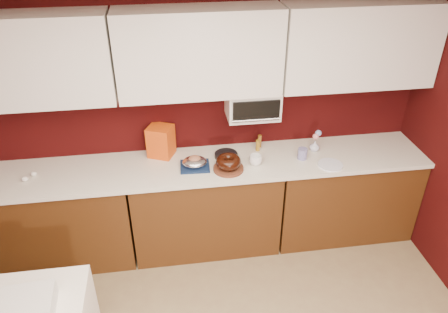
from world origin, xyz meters
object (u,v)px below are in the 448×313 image
at_px(foil_ham_nest, 195,162).
at_px(blue_jar, 302,154).
at_px(coffee_mug, 256,159).
at_px(flower_vase, 315,145).
at_px(newspaper_stack, 27,305).
at_px(bundt_cake, 228,162).
at_px(toaster_oven, 253,103).
at_px(pandoro_box, 161,141).

bearing_deg(foil_ham_nest, blue_jar, 0.18).
bearing_deg(blue_jar, coffee_mug, -175.61).
distance_m(flower_vase, newspaper_stack, 2.64).
xyz_separation_m(bundt_cake, coffee_mug, (0.25, 0.05, -0.03)).
relative_size(flower_vase, newspaper_stack, 0.34).
bearing_deg(foil_ham_nest, coffee_mug, -3.27).
xyz_separation_m(foil_ham_nest, coffee_mug, (0.53, -0.03, -0.00)).
relative_size(toaster_oven, bundt_cake, 2.10).
xyz_separation_m(toaster_oven, newspaper_stack, (-1.67, -1.45, -0.57)).
distance_m(foil_ham_nest, flower_vase, 1.12).
xyz_separation_m(toaster_oven, blue_jar, (0.42, -0.21, -0.42)).
relative_size(foil_ham_nest, coffee_mug, 1.96).
distance_m(pandoro_box, flower_vase, 1.40).
relative_size(blue_jar, flower_vase, 0.92).
relative_size(pandoro_box, coffee_mug, 2.61).
relative_size(pandoro_box, newspaper_stack, 0.88).
bearing_deg(flower_vase, bundt_cake, -166.25).
bearing_deg(coffee_mug, pandoro_box, 160.61).
xyz_separation_m(foil_ham_nest, blue_jar, (0.96, 0.00, -0.00)).
bearing_deg(pandoro_box, flower_vase, 18.82).
bearing_deg(foil_ham_nest, toaster_oven, 21.38).
distance_m(foil_ham_nest, pandoro_box, 0.38).
relative_size(bundt_cake, pandoro_box, 0.76).
distance_m(bundt_cake, blue_jar, 0.69).
xyz_separation_m(pandoro_box, coffee_mug, (0.80, -0.28, -0.09)).
height_order(foil_ham_nest, coffee_mug, coffee_mug).
relative_size(foil_ham_nest, flower_vase, 1.94).
bearing_deg(bundt_cake, blue_jar, 7.16).
height_order(pandoro_box, blue_jar, pandoro_box).
bearing_deg(flower_vase, foil_ham_nest, -173.79).
distance_m(toaster_oven, foil_ham_nest, 0.71).
relative_size(foil_ham_nest, blue_jar, 2.12).
bearing_deg(toaster_oven, foil_ham_nest, -158.62).
bearing_deg(flower_vase, coffee_mug, -165.48).
xyz_separation_m(pandoro_box, newspaper_stack, (-0.86, -1.50, -0.23)).
bearing_deg(newspaper_stack, coffee_mug, 36.11).
distance_m(pandoro_box, newspaper_stack, 1.74).
xyz_separation_m(foil_ham_nest, flower_vase, (1.11, 0.12, -0.00)).
bearing_deg(coffee_mug, toaster_oven, 88.17).
height_order(toaster_oven, bundt_cake, toaster_oven).
bearing_deg(toaster_oven, pandoro_box, 176.96).
bearing_deg(toaster_oven, bundt_cake, -131.10).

